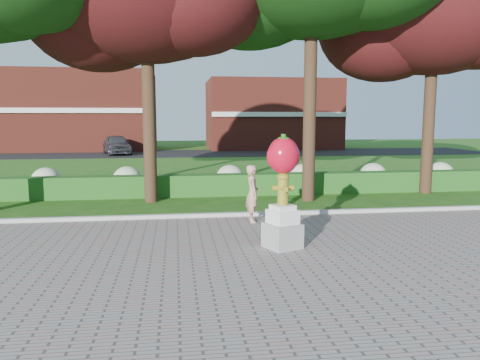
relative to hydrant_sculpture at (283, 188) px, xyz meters
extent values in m
plane|color=#1F5314|center=(-1.19, 0.46, -1.37)|extent=(100.00, 100.00, 0.00)
cube|color=gray|center=(-1.19, -3.54, -1.35)|extent=(40.00, 14.00, 0.04)
cube|color=#ADADA5|center=(-1.19, 3.46, -1.30)|extent=(40.00, 0.18, 0.15)
cube|color=#1F4C15|center=(-1.19, 7.46, -0.97)|extent=(24.00, 0.70, 0.80)
ellipsoid|color=#B5C294|center=(-7.19, 8.46, -0.82)|extent=(1.10, 1.10, 0.99)
ellipsoid|color=#B5C294|center=(-4.19, 8.46, -0.82)|extent=(1.10, 1.10, 0.99)
ellipsoid|color=#B5C294|center=(-0.19, 8.46, -0.82)|extent=(1.10, 1.10, 0.99)
ellipsoid|color=#B5C294|center=(2.81, 8.46, -0.82)|extent=(1.10, 1.10, 0.99)
ellipsoid|color=#B5C294|center=(5.81, 8.46, -0.82)|extent=(1.10, 1.10, 0.99)
ellipsoid|color=#B5C294|center=(8.81, 8.46, -0.82)|extent=(1.10, 1.10, 0.99)
cube|color=black|center=(-1.19, 28.46, -1.36)|extent=(50.00, 8.00, 0.02)
cube|color=maroon|center=(-11.19, 34.46, 2.13)|extent=(14.00, 8.00, 7.00)
cube|color=maroon|center=(6.81, 34.46, 1.83)|extent=(12.00, 8.00, 6.40)
cylinder|color=black|center=(-3.19, 6.46, 1.71)|extent=(0.44, 0.44, 6.16)
ellipsoid|color=black|center=(-4.84, 7.34, 5.23)|extent=(5.28, 5.28, 4.22)
cylinder|color=black|center=(2.31, 5.96, 2.27)|extent=(0.44, 0.44, 7.28)
cylinder|color=black|center=(7.31, 6.96, 1.57)|extent=(0.44, 0.44, 5.88)
ellipsoid|color=black|center=(5.73, 7.80, 4.93)|extent=(5.04, 5.04, 4.03)
cube|color=gray|center=(0.00, 0.00, -1.06)|extent=(0.90, 0.90, 0.55)
cube|color=silver|center=(0.00, 0.00, -0.63)|extent=(0.72, 0.72, 0.31)
cube|color=silver|center=(0.00, 0.00, -0.42)|extent=(0.58, 0.58, 0.11)
cylinder|color=olive|center=(0.00, 0.00, -0.06)|extent=(0.24, 0.24, 0.62)
ellipsoid|color=olive|center=(0.00, 0.00, 0.25)|extent=(0.29, 0.29, 0.20)
cylinder|color=olive|center=(-0.18, 0.00, 0.01)|extent=(0.13, 0.12, 0.12)
cylinder|color=olive|center=(0.18, 0.00, 0.01)|extent=(0.13, 0.12, 0.12)
cylinder|color=olive|center=(0.00, -0.16, 0.01)|extent=(0.13, 0.13, 0.13)
cylinder|color=olive|center=(0.00, 0.00, 0.34)|extent=(0.09, 0.09, 0.06)
ellipsoid|color=red|center=(0.00, 0.00, 0.72)|extent=(0.69, 0.62, 0.80)
ellipsoid|color=red|center=(-0.20, 0.00, 0.70)|extent=(0.34, 0.34, 0.51)
ellipsoid|color=red|center=(0.20, 0.00, 0.70)|extent=(0.34, 0.34, 0.51)
cylinder|color=#245814|center=(0.00, 0.00, 1.12)|extent=(0.11, 0.11, 0.13)
ellipsoid|color=#245814|center=(0.00, 0.00, 1.09)|extent=(0.26, 0.26, 0.09)
imported|color=tan|center=(-0.23, 2.66, -0.54)|extent=(0.39, 0.58, 1.59)
imported|color=#38393F|center=(-6.95, 28.32, -0.58)|extent=(2.97, 4.88, 1.55)
camera|label=1|loc=(-2.32, -9.90, 1.54)|focal=35.00mm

